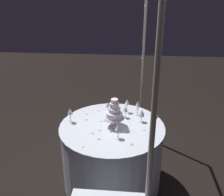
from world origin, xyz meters
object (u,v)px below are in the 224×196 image
tiered_cake (114,112)px  wine_glass_0 (108,105)px  main_table (112,155)px  wine_glass_4 (70,112)px  wine_glass_1 (118,128)px  wine_glass_2 (127,103)px  wine_glass_6 (138,105)px  wine_glass_3 (142,113)px  wine_glass_5 (125,110)px  decorative_arch (147,70)px

tiered_cake → wine_glass_0: tiered_cake is taller
main_table → wine_glass_4: bearing=-95.9°
main_table → wine_glass_4: wine_glass_4 is taller
wine_glass_1 → wine_glass_2: bearing=173.1°
wine_glass_2 → wine_glass_6: size_ratio=0.96×
wine_glass_3 → wine_glass_4: wine_glass_4 is taller
tiered_cake → wine_glass_1: 0.25m
tiered_cake → wine_glass_5: (-0.20, 0.11, -0.06)m
tiered_cake → main_table: bearing=-83.6°
wine_glass_0 → wine_glass_2: (-0.06, 0.22, 0.01)m
decorative_arch → wine_glass_0: 0.73m
wine_glass_0 → wine_glass_3: size_ratio=1.04×
main_table → wine_glass_5: wine_glass_5 is taller
wine_glass_4 → wine_glass_6: size_ratio=0.98×
tiered_cake → wine_glass_3: 0.32m
wine_glass_1 → wine_glass_3: size_ratio=1.08×
wine_glass_1 → wine_glass_4: bearing=-117.2°
main_table → wine_glass_1: 0.56m
tiered_cake → wine_glass_0: 0.30m
wine_glass_1 → wine_glass_2: size_ratio=0.95×
wine_glass_0 → wine_glass_1: bearing=16.6°
decorative_arch → wine_glass_3: 0.55m
decorative_arch → wine_glass_4: bearing=-93.5°
wine_glass_4 → wine_glass_5: bearing=104.5°
wine_glass_0 → wine_glass_3: 0.42m
main_table → wine_glass_3: wine_glass_3 is taller
wine_glass_1 → wine_glass_4: size_ratio=0.92×
main_table → tiered_cake: size_ratio=3.58×
wine_glass_3 → wine_glass_6: wine_glass_6 is taller
wine_glass_1 → wine_glass_5: 0.44m
tiered_cake → wine_glass_4: size_ratio=1.86×
tiered_cake → wine_glass_4: bearing=-95.3°
tiered_cake → wine_glass_1: tiered_cake is taller
wine_glass_0 → wine_glass_5: bearing=69.4°
tiered_cake → wine_glass_1: (0.24, 0.06, -0.05)m
tiered_cake → wine_glass_2: 0.36m
wine_glass_0 → wine_glass_5: wine_glass_0 is taller
wine_glass_5 → wine_glass_6: bearing=120.3°
main_table → wine_glass_3: size_ratio=7.75×
wine_glass_3 → wine_glass_4: 0.79m
tiered_cake → wine_glass_3: (-0.12, 0.29, -0.06)m
wine_glass_3 → wine_glass_5: size_ratio=1.05×
wine_glass_4 → wine_glass_5: size_ratio=1.22×
wine_glass_4 → wine_glass_6: bearing=107.7°
decorative_arch → wine_glass_1: decorative_arch is taller
wine_glass_2 → main_table: bearing=-23.9°
wine_glass_1 → main_table: bearing=-161.0°
tiered_cake → wine_glass_6: tiered_cake is taller
decorative_arch → wine_glass_2: decorative_arch is taller
wine_glass_2 → wine_glass_5: (0.14, -0.02, -0.02)m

